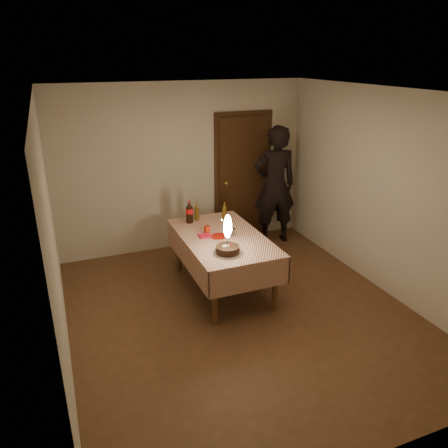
{
  "coord_description": "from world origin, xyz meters",
  "views": [
    {
      "loc": [
        -1.9,
        -4.17,
        2.97
      ],
      "look_at": [
        0.01,
        0.61,
        0.95
      ],
      "focal_mm": 35.0,
      "sensor_mm": 36.0,
      "label": 1
    }
  ],
  "objects": [
    {
      "name": "ground",
      "position": [
        0.0,
        0.0,
        0.0
      ],
      "size": [
        4.0,
        4.5,
        0.01
      ],
      "primitive_type": "cube",
      "color": "brown",
      "rests_on": "ground"
    },
    {
      "name": "room_shell",
      "position": [
        0.03,
        0.08,
        1.65
      ],
      "size": [
        4.04,
        4.54,
        2.62
      ],
      "color": "beige",
      "rests_on": "ground"
    },
    {
      "name": "dining_table",
      "position": [
        0.01,
        0.66,
        0.66
      ],
      "size": [
        1.02,
        1.72,
        0.76
      ],
      "color": "brown",
      "rests_on": "ground"
    },
    {
      "name": "birthday_cake",
      "position": [
        -0.12,
        0.17,
        0.88
      ],
      "size": [
        0.35,
        0.35,
        0.48
      ],
      "color": "white",
      "rests_on": "dining_table"
    },
    {
      "name": "red_plate",
      "position": [
        -0.03,
        0.67,
        0.76
      ],
      "size": [
        0.22,
        0.22,
        0.01
      ],
      "primitive_type": "cylinder",
      "color": "#A6150B",
      "rests_on": "dining_table"
    },
    {
      "name": "red_cup",
      "position": [
        -0.14,
        0.83,
        0.81
      ],
      "size": [
        0.08,
        0.08,
        0.1
      ],
      "primitive_type": "cylinder",
      "color": "#A51F0B",
      "rests_on": "dining_table"
    },
    {
      "name": "clear_cup",
      "position": [
        0.15,
        0.64,
        0.81
      ],
      "size": [
        0.07,
        0.07,
        0.09
      ],
      "primitive_type": "cylinder",
      "color": "silver",
      "rests_on": "dining_table"
    },
    {
      "name": "napkin_stack",
      "position": [
        -0.2,
        0.74,
        0.77
      ],
      "size": [
        0.15,
        0.15,
        0.02
      ],
      "primitive_type": "cube",
      "color": "red",
      "rests_on": "dining_table"
    },
    {
      "name": "cola_bottle",
      "position": [
        -0.23,
        1.3,
        0.91
      ],
      "size": [
        0.1,
        0.1,
        0.32
      ],
      "color": "black",
      "rests_on": "dining_table"
    },
    {
      "name": "amber_bottle_left",
      "position": [
        -0.1,
        1.35,
        0.88
      ],
      "size": [
        0.06,
        0.06,
        0.25
      ],
      "color": "#513A0E",
      "rests_on": "dining_table"
    },
    {
      "name": "amber_bottle_right",
      "position": [
        0.27,
        1.22,
        0.88
      ],
      "size": [
        0.06,
        0.06,
        0.25
      ],
      "color": "#513A0E",
      "rests_on": "dining_table"
    },
    {
      "name": "photographer",
      "position": [
        1.4,
        1.85,
        0.97
      ],
      "size": [
        0.77,
        0.56,
        1.94
      ],
      "color": "black",
      "rests_on": "ground"
    }
  ]
}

